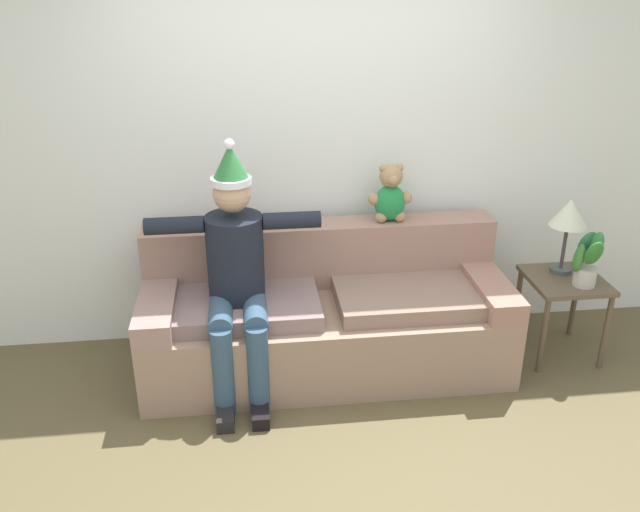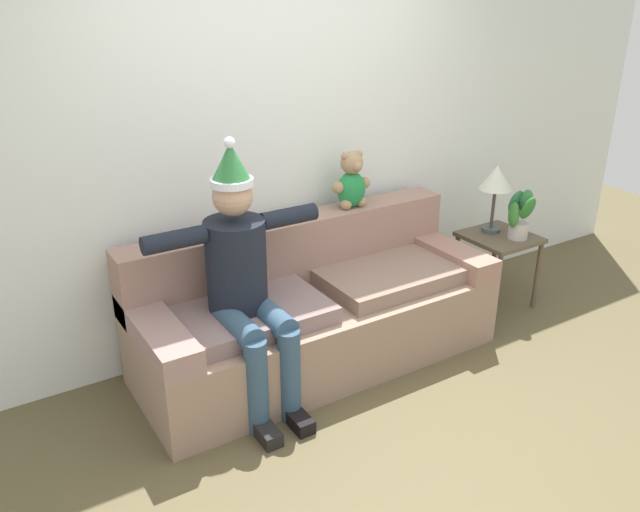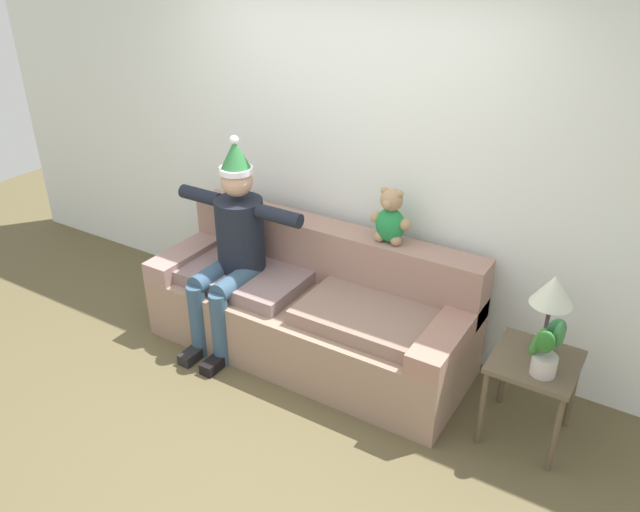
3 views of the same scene
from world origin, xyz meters
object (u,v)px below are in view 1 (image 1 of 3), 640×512
object	(u,v)px
person_seated	(236,270)
couch	(325,316)
potted_plant	(588,259)
teddy_bear	(390,196)
table_lamp	(569,216)
side_table	(564,291)

from	to	relation	value
person_seated	couch	bearing A→B (deg)	16.92
couch	potted_plant	size ratio (longest dim) A/B	6.11
teddy_bear	potted_plant	bearing A→B (deg)	-20.20
couch	teddy_bear	size ratio (longest dim) A/B	5.98
table_lamp	teddy_bear	bearing A→B (deg)	168.43
teddy_bear	table_lamp	bearing A→B (deg)	-11.57
person_seated	potted_plant	distance (m)	2.17
teddy_bear	person_seated	bearing A→B (deg)	-157.05
side_table	table_lamp	bearing A→B (deg)	87.71
potted_plant	couch	bearing A→B (deg)	173.89
couch	side_table	size ratio (longest dim) A/B	4.12
person_seated	side_table	bearing A→B (deg)	2.68
person_seated	potted_plant	size ratio (longest dim) A/B	4.11
person_seated	teddy_bear	world-z (taller)	person_seated
teddy_bear	potted_plant	xyz separation A→B (m)	(1.17, -0.43, -0.32)
teddy_bear	side_table	bearing A→B (deg)	-16.36
person_seated	teddy_bear	xyz separation A→B (m)	(1.00, 0.42, 0.27)
teddy_bear	table_lamp	distance (m)	1.14
person_seated	side_table	world-z (taller)	person_seated
teddy_bear	table_lamp	world-z (taller)	teddy_bear
side_table	person_seated	bearing A→B (deg)	-177.32
side_table	teddy_bear	bearing A→B (deg)	163.64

